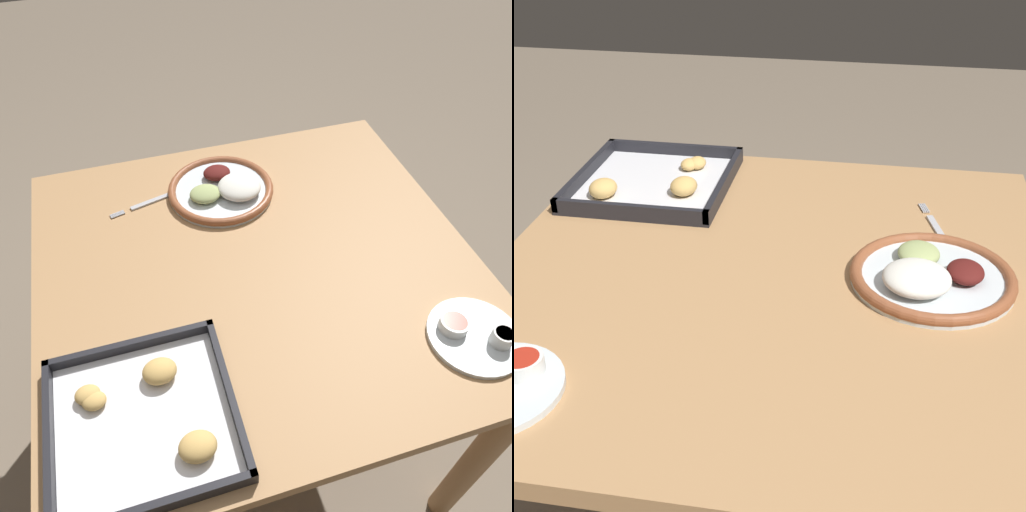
# 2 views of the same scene
# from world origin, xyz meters

# --- Properties ---
(dining_table) EXTENTS (0.95, 0.93, 0.75)m
(dining_table) POSITION_xyz_m (0.00, 0.00, 0.63)
(dining_table) COLOR #AD7F51
(dining_table) RESTS_ON ground_plane
(dinner_plate) EXTENTS (0.27, 0.27, 0.05)m
(dinner_plate) POSITION_xyz_m (0.01, -0.26, 0.77)
(dinner_plate) COLOR silver
(dinner_plate) RESTS_ON dining_table
(fork) EXTENTS (0.21, 0.07, 0.00)m
(fork) POSITION_xyz_m (0.18, -0.28, 0.75)
(fork) COLOR #B2B2B7
(fork) RESTS_ON dining_table
(baking_tray) EXTENTS (0.31, 0.30, 0.04)m
(baking_tray) POSITION_xyz_m (0.29, 0.28, 0.76)
(baking_tray) COLOR black
(baking_tray) RESTS_ON dining_table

